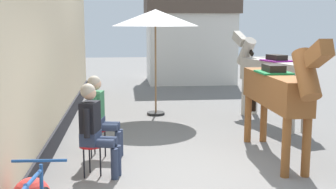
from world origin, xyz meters
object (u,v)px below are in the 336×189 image
(saddled_horse_far, at_px, (270,72))
(seated_visitor_far, at_px, (100,112))
(cafe_parasol, at_px, (155,18))
(seated_visitor_near, at_px, (95,125))
(saddled_horse_near, at_px, (278,91))

(saddled_horse_far, bearing_deg, seated_visitor_far, -148.77)
(saddled_horse_far, bearing_deg, cafe_parasol, 157.14)
(saddled_horse_far, bearing_deg, seated_visitor_near, -139.38)
(seated_visitor_near, bearing_deg, cafe_parasol, 74.09)
(seated_visitor_far, distance_m, cafe_parasol, 3.86)
(cafe_parasol, bearing_deg, saddled_horse_far, -22.86)
(seated_visitor_far, bearing_deg, saddled_horse_far, 31.23)
(saddled_horse_near, height_order, saddled_horse_far, same)
(seated_visitor_far, bearing_deg, seated_visitor_near, -91.70)
(seated_visitor_far, relative_size, cafe_parasol, 0.54)
(seated_visitor_near, height_order, seated_visitor_far, same)
(seated_visitor_far, relative_size, saddled_horse_far, 0.47)
(saddled_horse_near, height_order, cafe_parasol, cafe_parasol)
(seated_visitor_far, height_order, cafe_parasol, cafe_parasol)
(saddled_horse_near, bearing_deg, seated_visitor_far, 171.31)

